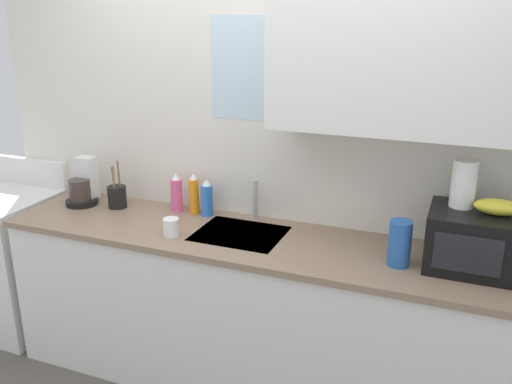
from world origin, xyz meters
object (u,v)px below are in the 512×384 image
Objects in this scene: cereal_canister at (400,243)px; dish_soap_bottle_orange at (194,194)px; microwave at (480,241)px; dish_soap_bottle_pink at (177,194)px; banana_bunch at (498,207)px; mug_white at (171,227)px; utensil_crock at (117,196)px; coffee_maker at (84,187)px; paper_towel_roll at (464,184)px; stove_range at (10,260)px; dish_soap_bottle_blue at (207,199)px.

dish_soap_bottle_orange is at bearing 167.98° from cereal_canister.
microwave is 2.01× the size of dish_soap_bottle_pink.
banana_bunch is 1.57m from mug_white.
utensil_crock is at bearing -168.23° from dish_soap_bottle_pink.
utensil_crock is at bearing 153.40° from mug_white.
microwave is at bearing 16.17° from cereal_canister.
mug_white is (0.75, -0.25, -0.06)m from coffee_maker.
dish_soap_bottle_orange is (-1.44, 0.10, -0.27)m from paper_towel_roll.
dish_soap_bottle_orange is at bearing 174.19° from microwave.
stove_range is at bearing -171.83° from utensil_crock.
banana_bunch is (0.05, 0.00, 0.17)m from microwave.
dish_soap_bottle_pink is at bearing -175.18° from dish_soap_bottle_orange.
microwave is at bearing -1.53° from coffee_maker.
dish_soap_bottle_blue is 0.09m from dish_soap_bottle_orange.
paper_towel_roll reaches higher than dish_soap_bottle_blue.
dish_soap_bottle_orange reaches higher than mug_white.
microwave is 0.35m from cereal_canister.
coffee_maker is at bearing 161.66° from mug_white.
cereal_canister is 0.75× the size of utensil_crock.
utensil_crock is at bearing 178.06° from banana_bunch.
cereal_canister is at bearing -5.81° from utensil_crock.
paper_towel_roll is 2.16m from coffee_maker.
dish_soap_bottle_orange is 1.05× the size of dish_soap_bottle_pink.
coffee_maker is 0.79m from dish_soap_bottle_blue.
dish_soap_bottle_pink reaches higher than stove_range.
paper_towel_roll reaches higher than stove_range.
stove_range is 11.37× the size of mug_white.
dish_soap_bottle_orange reaches higher than stove_range.
utensil_crock is (-0.56, -0.08, -0.03)m from dish_soap_bottle_blue.
mug_white is at bearing -96.76° from dish_soap_bottle_blue.
paper_towel_roll is 2.32× the size of mug_white.
banana_bunch reaches higher than stove_range.
microwave is 2.09× the size of paper_towel_roll.
microwave is 1.64× the size of coffee_maker.
cereal_canister is at bearing -147.99° from paper_towel_roll.
dish_soap_bottle_blue is (1.37, 0.19, 0.54)m from stove_range.
dish_soap_bottle_pink is at bearing 8.36° from coffee_maker.
utensil_crock is (0.81, 0.12, 0.51)m from stove_range.
paper_towel_roll reaches higher than coffee_maker.
dish_soap_bottle_orange is 0.48m from utensil_crock.
dish_soap_bottle_blue is at bearing 174.39° from banana_bunch.
dish_soap_bottle_blue is (0.79, 0.09, -0.00)m from coffee_maker.
microwave is 2.13× the size of dish_soap_bottle_blue.
utensil_crock reaches higher than stove_range.
banana_bunch is 0.71× the size of coffee_maker.
dish_soap_bottle_pink is at bearing 114.88° from mug_white.
stove_range is at bearing 173.84° from mug_white.
coffee_maker is 2.95× the size of mug_white.
banana_bunch is 0.91× the size of paper_towel_roll.
paper_towel_roll is (2.72, 0.10, 0.82)m from stove_range.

